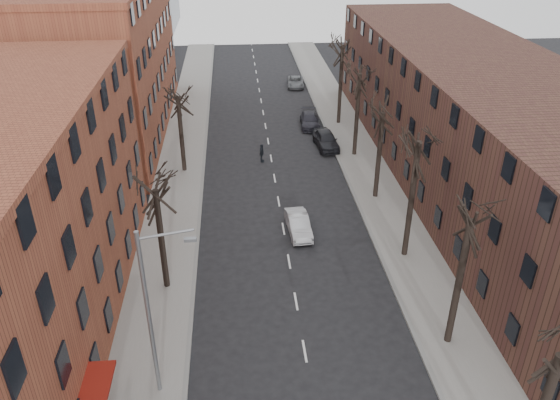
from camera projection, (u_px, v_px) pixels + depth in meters
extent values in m
cube|color=gray|center=(181.00, 166.00, 47.67)|extent=(4.00, 90.00, 0.15)
cube|color=gray|center=(361.00, 159.00, 48.89)|extent=(4.00, 90.00, 0.15)
cube|color=brown|center=(96.00, 62.00, 51.54)|extent=(12.00, 28.00, 14.00)
cube|color=#4A2D22|center=(479.00, 125.00, 42.75)|extent=(12.00, 50.00, 10.00)
cylinder|color=slate|center=(149.00, 319.00, 23.81)|extent=(0.20, 0.20, 9.00)
cylinder|color=slate|center=(165.00, 234.00, 21.81)|extent=(2.39, 0.12, 0.46)
cube|color=slate|center=(190.00, 240.00, 22.03)|extent=(0.50, 0.22, 0.14)
imported|color=#A9ABB0|center=(298.00, 224.00, 37.98)|extent=(1.67, 4.10, 1.32)
imported|color=black|center=(326.00, 140.00, 50.97)|extent=(2.23, 4.77, 1.58)
imported|color=#22212A|center=(310.00, 120.00, 55.79)|extent=(2.13, 4.67, 1.33)
imported|color=slate|center=(296.00, 82.00, 67.60)|extent=(2.33, 4.37, 1.17)
imported|color=black|center=(262.00, 153.00, 48.16)|extent=(0.59, 1.04, 1.66)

